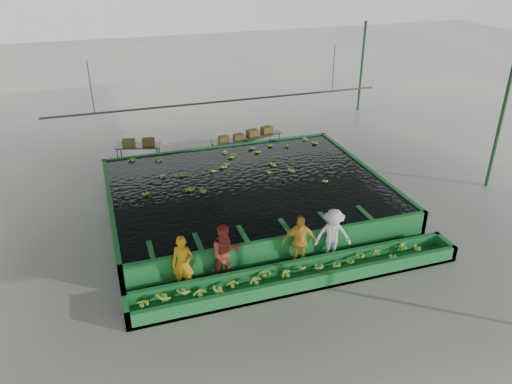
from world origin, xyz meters
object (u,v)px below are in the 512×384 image
object	(u,v)px
sorting_trough	(301,276)
box_stack_left	(139,146)
worker_a	(183,264)
worker_d	(333,235)
box_stack_mid	(231,140)
box_stack_right	(260,134)
worker_c	(299,242)
packing_table_right	(260,143)
flotation_tank	(248,194)
packing_table_left	(139,154)
packing_table_mid	(232,149)
worker_b	(225,254)

from	to	relation	value
sorting_trough	box_stack_left	distance (m)	10.82
worker_a	worker_d	size ratio (longest dim) A/B	0.97
box_stack_mid	box_stack_right	bearing A→B (deg)	10.47
box_stack_right	worker_c	bearing A→B (deg)	-101.44
sorting_trough	packing_table_right	distance (m)	10.15
worker_c	box_stack_right	bearing A→B (deg)	91.85
flotation_tank	packing_table_right	world-z (taller)	flotation_tank
worker_a	box_stack_left	world-z (taller)	worker_a
worker_d	packing_table_left	xyz separation A→B (m)	(-4.77, 9.54, -0.45)
packing_table_mid	worker_c	bearing A→B (deg)	-92.74
worker_a	worker_c	size ratio (longest dim) A/B	0.98
flotation_tank	packing_table_left	distance (m)	6.25
worker_b	box_stack_left	distance (m)	9.56
sorting_trough	packing_table_mid	distance (m)	9.74
packing_table_left	sorting_trough	bearing A→B (deg)	-71.78
worker_d	packing_table_mid	xyz separation A→B (m)	(-0.67, 8.92, -0.47)
worker_a	box_stack_left	bearing A→B (deg)	111.67
worker_d	worker_b	bearing A→B (deg)	-165.43
worker_a	packing_table_mid	world-z (taller)	worker_a
box_stack_mid	packing_table_mid	bearing A→B (deg)	51.80
sorting_trough	worker_c	size ratio (longest dim) A/B	5.73
flotation_tank	worker_d	distance (m)	4.53
flotation_tank	sorting_trough	bearing A→B (deg)	-90.00
box_stack_mid	box_stack_right	size ratio (longest dim) A/B	0.89
flotation_tank	packing_table_left	world-z (taller)	flotation_tank
packing_table_left	box_stack_mid	distance (m)	4.15
worker_a	box_stack_left	size ratio (longest dim) A/B	1.24
packing_table_mid	sorting_trough	bearing A→B (deg)	-94.08
worker_d	box_stack_right	bearing A→B (deg)	99.87
sorting_trough	packing_table_left	world-z (taller)	packing_table_left
sorting_trough	packing_table_right	size ratio (longest dim) A/B	5.18
worker_b	worker_c	distance (m)	2.28
worker_c	packing_table_mid	distance (m)	8.94
flotation_tank	packing_table_right	size ratio (longest dim) A/B	5.18
worker_b	packing_table_mid	xyz separation A→B (m)	(2.71, 8.92, -0.51)
packing_table_mid	flotation_tank	bearing A→B (deg)	-98.53
worker_c	sorting_trough	bearing A→B (deg)	-95.05
worker_a	packing_table_right	bearing A→B (deg)	80.36
packing_table_left	box_stack_mid	bearing A→B (deg)	-8.98
worker_c	worker_d	xyz separation A→B (m)	(1.10, 0.00, 0.01)
worker_c	box_stack_left	distance (m)	10.14
worker_b	packing_table_mid	world-z (taller)	worker_b
flotation_tank	worker_c	size ratio (longest dim) A/B	5.73
worker_a	box_stack_right	xyz separation A→B (m)	(5.36, 9.16, 0.03)
box_stack_left	box_stack_mid	size ratio (longest dim) A/B	1.20
flotation_tank	box_stack_right	world-z (taller)	box_stack_right
sorting_trough	worker_d	xyz separation A→B (m)	(1.37, 0.80, 0.63)
flotation_tank	box_stack_left	size ratio (longest dim) A/B	7.27
box_stack_left	box_stack_right	size ratio (longest dim) A/B	1.07
packing_table_left	box_stack_left	xyz separation A→B (m)	(0.04, -0.07, 0.43)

